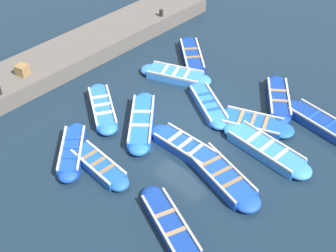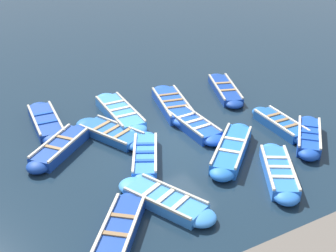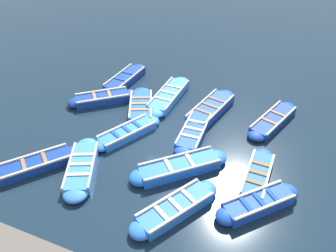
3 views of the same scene
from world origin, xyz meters
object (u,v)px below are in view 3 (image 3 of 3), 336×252
object	(u,v)px
boat_mid_row	(175,208)
boat_tucked	(210,109)
boat_inner_gap	(194,132)
boat_bow_out	(127,133)
boat_stern_in	(82,167)
boat_near_quay	(169,96)
boat_outer_left	(141,106)
boat_outer_right	(125,79)
boat_drifting	(273,120)
boat_centre	(258,204)
boat_broadside	(35,165)
boat_alongside	(179,167)
boat_end_of_row	(102,98)
boat_far_corner	(257,176)

from	to	relation	value
boat_mid_row	boat_tucked	bearing A→B (deg)	5.13
boat_inner_gap	boat_bow_out	bearing A→B (deg)	112.31
boat_tucked	boat_stern_in	bearing A→B (deg)	148.51
boat_mid_row	boat_near_quay	bearing A→B (deg)	23.57
boat_near_quay	boat_outer_left	size ratio (longest dim) A/B	1.15
boat_outer_right	boat_stern_in	size ratio (longest dim) A/B	1.07
boat_drifting	boat_centre	bearing A→B (deg)	-177.98
boat_centre	boat_broadside	bearing A→B (deg)	98.77
boat_alongside	boat_bow_out	world-z (taller)	boat_alongside
boat_bow_out	boat_end_of_row	distance (m)	3.04
boat_near_quay	boat_bow_out	distance (m)	3.39
boat_inner_gap	boat_outer_left	distance (m)	3.11
boat_tucked	boat_inner_gap	bearing A→B (deg)	174.74
boat_mid_row	boat_bow_out	world-z (taller)	boat_mid_row
boat_near_quay	boat_centre	distance (m)	7.29
boat_centre	boat_bow_out	size ratio (longest dim) A/B	0.85
boat_broadside	boat_inner_gap	distance (m)	6.35
boat_alongside	boat_drifting	size ratio (longest dim) A/B	0.92
boat_outer_right	boat_near_quay	distance (m)	2.89
boat_far_corner	boat_outer_left	world-z (taller)	boat_far_corner
boat_bow_out	boat_stern_in	bearing A→B (deg)	166.77
boat_broadside	boat_outer_right	bearing A→B (deg)	-0.26
boat_outer_right	boat_alongside	distance (m)	7.21
boat_alongside	boat_stern_in	world-z (taller)	boat_alongside
boat_near_quay	boat_inner_gap	xyz separation A→B (m)	(-2.28, -2.04, -0.01)
boat_bow_out	boat_mid_row	bearing A→B (deg)	-131.92
boat_bow_out	boat_stern_in	distance (m)	2.55
boat_drifting	boat_outer_left	distance (m)	6.04
boat_alongside	boat_stern_in	distance (m)	3.61
boat_bow_out	boat_near_quay	bearing A→B (deg)	-9.36
boat_alongside	boat_bow_out	distance (m)	3.00
boat_mid_row	boat_far_corner	xyz separation A→B (m)	(2.45, -2.21, -0.01)
boat_broadside	boat_near_quay	size ratio (longest dim) A/B	0.79
boat_centre	boat_bow_out	world-z (taller)	boat_centre
boat_tucked	boat_stern_in	distance (m)	6.42
boat_outer_right	boat_near_quay	size ratio (longest dim) A/B	0.93
boat_broadside	boat_stern_in	bearing A→B (deg)	-72.73
boat_mid_row	boat_drifting	xyz separation A→B (m)	(6.18, -2.27, -0.03)
boat_near_quay	boat_drifting	bearing A→B (deg)	-91.50
boat_alongside	boat_near_quay	bearing A→B (deg)	26.29
boat_tucked	boat_stern_in	world-z (taller)	boat_tucked
boat_outer_right	boat_drifting	xyz separation A→B (m)	(-0.83, -7.82, -0.02)
boat_outer_right	boat_centre	xyz separation A→B (m)	(-5.81, -8.00, 0.02)
boat_tucked	boat_outer_left	distance (m)	3.26
boat_centre	boat_outer_left	bearing A→B (deg)	57.96
boat_centre	boat_end_of_row	distance (m)	8.91
boat_outer_left	boat_tucked	bearing A→B (deg)	-73.28
boat_near_quay	boat_outer_left	xyz separation A→B (m)	(-1.29, 0.91, -0.04)
boat_bow_out	boat_inner_gap	xyz separation A→B (m)	(1.06, -2.59, 0.01)
boat_broadside	boat_mid_row	xyz separation A→B (m)	(0.05, -5.59, 0.01)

